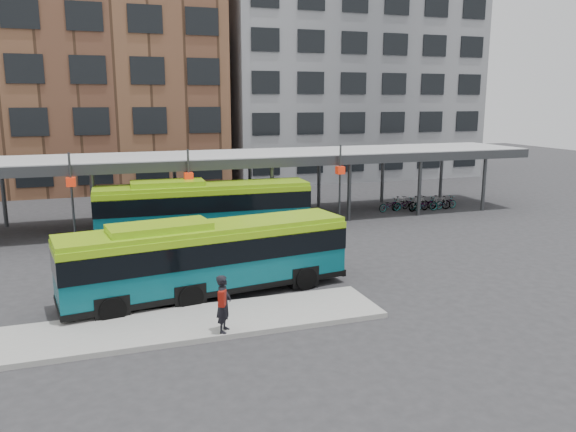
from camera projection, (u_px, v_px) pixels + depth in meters
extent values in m
plane|color=#28282B|center=(302.00, 283.00, 23.14)|extent=(120.00, 120.00, 0.00)
cube|color=gray|center=(178.00, 325.00, 18.59)|extent=(14.00, 3.00, 0.18)
cube|color=#999B9E|center=(229.00, 156.00, 34.36)|extent=(40.00, 6.00, 0.35)
cube|color=#383A3D|center=(241.00, 164.00, 31.61)|extent=(40.00, 0.15, 0.55)
cylinder|color=#383A3D|center=(4.00, 195.00, 32.98)|extent=(0.24, 0.24, 3.80)
cylinder|color=#383A3D|center=(93.00, 205.00, 29.93)|extent=(0.24, 0.24, 3.80)
cylinder|color=#383A3D|center=(93.00, 191.00, 34.56)|extent=(0.24, 0.24, 3.80)
cylinder|color=#383A3D|center=(187.00, 200.00, 31.52)|extent=(0.24, 0.24, 3.80)
cylinder|color=#383A3D|center=(175.00, 187.00, 36.15)|extent=(0.24, 0.24, 3.80)
cylinder|color=#383A3D|center=(272.00, 195.00, 33.11)|extent=(0.24, 0.24, 3.80)
cylinder|color=#383A3D|center=(250.00, 183.00, 37.74)|extent=(0.24, 0.24, 3.80)
cylinder|color=#383A3D|center=(349.00, 190.00, 34.70)|extent=(0.24, 0.24, 3.80)
cylinder|color=#383A3D|center=(319.00, 180.00, 39.33)|extent=(0.24, 0.24, 3.80)
cylinder|color=#383A3D|center=(420.00, 187.00, 36.29)|extent=(0.24, 0.24, 3.80)
cylinder|color=#383A3D|center=(382.00, 177.00, 40.92)|extent=(0.24, 0.24, 3.80)
cylinder|color=#383A3D|center=(484.00, 183.00, 37.87)|extent=(0.24, 0.24, 3.80)
cylinder|color=#383A3D|center=(441.00, 174.00, 42.50)|extent=(0.24, 0.24, 3.80)
cylinder|color=#383A3D|center=(72.00, 199.00, 28.77)|extent=(0.12, 0.12, 4.80)
cube|color=red|center=(71.00, 182.00, 28.59)|extent=(0.45, 0.45, 0.45)
cylinder|color=#383A3D|center=(189.00, 193.00, 30.68)|extent=(0.12, 0.12, 4.80)
cube|color=red|center=(189.00, 177.00, 30.50)|extent=(0.45, 0.45, 0.45)
cylinder|color=#383A3D|center=(340.00, 185.00, 33.54)|extent=(0.12, 0.12, 4.80)
cube|color=red|center=(340.00, 170.00, 33.35)|extent=(0.45, 0.45, 0.45)
cube|color=brown|center=(60.00, 56.00, 47.36)|extent=(26.00, 14.00, 22.00)
cube|color=slate|center=(341.00, 73.00, 55.82)|extent=(24.00, 14.00, 20.00)
cube|color=#074D57|center=(208.00, 259.00, 21.41)|extent=(11.12, 3.81, 2.27)
cube|color=black|center=(208.00, 247.00, 21.32)|extent=(11.17, 3.87, 0.86)
cube|color=#7CB112|center=(207.00, 228.00, 21.16)|extent=(11.10, 3.72, 0.18)
cube|color=#7CB112|center=(159.00, 228.00, 20.31)|extent=(3.83, 2.14, 0.32)
cube|color=black|center=(209.00, 285.00, 21.62)|extent=(11.18, 3.87, 0.22)
cylinder|color=black|center=(305.00, 278.00, 22.27)|extent=(0.94, 0.40, 0.91)
cylinder|color=black|center=(281.00, 264.00, 24.20)|extent=(0.94, 0.40, 0.91)
cylinder|color=black|center=(191.00, 297.00, 20.16)|extent=(0.94, 0.40, 0.91)
cylinder|color=black|center=(173.00, 280.00, 22.09)|extent=(0.94, 0.40, 0.91)
cylinder|color=black|center=(113.00, 310.00, 18.94)|extent=(0.94, 0.40, 0.91)
cylinder|color=black|center=(102.00, 290.00, 20.88)|extent=(0.94, 0.40, 0.91)
cube|color=#074D57|center=(204.00, 209.00, 30.73)|extent=(11.57, 2.82, 2.39)
cube|color=black|center=(204.00, 201.00, 30.63)|extent=(11.62, 2.88, 0.91)
cube|color=#7CB112|center=(203.00, 186.00, 30.47)|extent=(11.57, 2.73, 0.19)
cube|color=#7CB112|center=(167.00, 184.00, 29.89)|extent=(3.89, 1.87, 0.34)
cube|color=black|center=(205.00, 228.00, 30.95)|extent=(11.63, 2.88, 0.23)
cylinder|color=black|center=(277.00, 228.00, 30.93)|extent=(0.97, 0.32, 0.96)
cylinder|color=black|center=(267.00, 219.00, 33.12)|extent=(0.97, 0.32, 0.96)
cylinder|color=black|center=(186.00, 234.00, 29.53)|extent=(0.97, 0.32, 0.96)
cylinder|color=black|center=(181.00, 225.00, 31.72)|extent=(0.97, 0.32, 0.96)
cylinder|color=black|center=(130.00, 238.00, 28.71)|extent=(0.97, 0.32, 0.96)
cylinder|color=black|center=(129.00, 228.00, 30.90)|extent=(0.97, 0.32, 0.96)
imported|color=black|center=(224.00, 304.00, 17.69)|extent=(0.70, 0.81, 1.86)
cube|color=maroon|center=(222.00, 298.00, 17.46)|extent=(0.33, 0.40, 0.50)
imported|color=slate|center=(390.00, 205.00, 37.74)|extent=(1.76, 0.78, 0.89)
imported|color=slate|center=(400.00, 203.00, 38.24)|extent=(1.71, 0.90, 0.99)
imported|color=slate|center=(405.00, 204.00, 38.21)|extent=(1.71, 0.71, 0.88)
imported|color=slate|center=(419.00, 203.00, 37.93)|extent=(1.84, 0.81, 1.07)
imported|color=slate|center=(426.00, 204.00, 38.04)|extent=(1.82, 0.80, 0.93)
imported|color=slate|center=(439.00, 202.00, 38.57)|extent=(1.68, 0.89, 0.97)
imported|color=slate|center=(446.00, 202.00, 38.74)|extent=(1.75, 0.72, 0.90)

